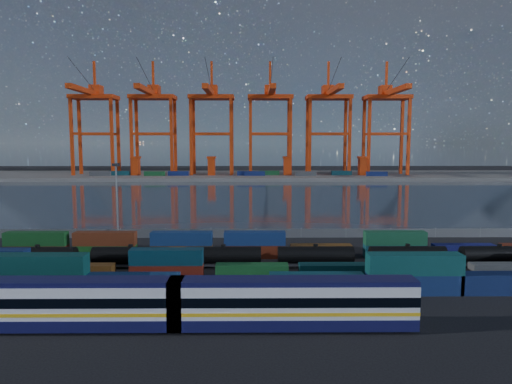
{
  "coord_description": "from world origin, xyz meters",
  "views": [
    {
      "loc": [
        -0.89,
        -71.56,
        20.87
      ],
      "look_at": [
        0.0,
        30.0,
        10.0
      ],
      "focal_mm": 32.0,
      "sensor_mm": 36.0,
      "label": 1
    }
  ],
  "objects": [
    {
      "name": "straddle_carriers",
      "position": [
        -2.5,
        200.0,
        7.82
      ],
      "size": [
        140.0,
        7.0,
        11.1
      ],
      "color": "red",
      "rests_on": "far_quay"
    },
    {
      "name": "ground",
      "position": [
        0.0,
        0.0,
        0.0
      ],
      "size": [
        700.0,
        700.0,
        0.0
      ],
      "primitive_type": "plane",
      "color": "black",
      "rests_on": "ground"
    },
    {
      "name": "container_row_north",
      "position": [
        -4.37,
        10.24,
        1.96
      ],
      "size": [
        140.43,
        2.27,
        4.84
      ],
      "color": "navy",
      "rests_on": "ground"
    },
    {
      "name": "passenger_train",
      "position": [
        -22.39,
        -22.16,
        2.94
      ],
      "size": [
        79.65,
        3.41,
        5.86
      ],
      "color": "silver",
      "rests_on": "ground"
    },
    {
      "name": "far_quay",
      "position": [
        0.0,
        210.0,
        1.0
      ],
      "size": [
        700.0,
        70.0,
        2.0
      ],
      "primitive_type": "cube",
      "color": "#514F4C",
      "rests_on": "ground"
    },
    {
      "name": "container_row_mid",
      "position": [
        4.61,
        -3.18,
        1.76
      ],
      "size": [
        140.46,
        2.26,
        4.82
      ],
      "color": "#424547",
      "rests_on": "ground"
    },
    {
      "name": "gantry_cranes",
      "position": [
        -7.5,
        203.16,
        42.62
      ],
      "size": [
        201.74,
        51.35,
        69.53
      ],
      "color": "red",
      "rests_on": "ground"
    },
    {
      "name": "quay_containers",
      "position": [
        -11.0,
        195.46,
        3.3
      ],
      "size": [
        172.58,
        10.99,
        2.6
      ],
      "color": "navy",
      "rests_on": "far_quay"
    },
    {
      "name": "waterfront_fence",
      "position": [
        -0.0,
        28.0,
        1.0
      ],
      "size": [
        160.12,
        0.12,
        2.2
      ],
      "color": "#595B5E",
      "rests_on": "ground"
    },
    {
      "name": "distant_mountains",
      "position": [
        63.02,
        1600.0,
        220.29
      ],
      "size": [
        2470.0,
        1100.0,
        520.0
      ],
      "color": "#1E2630",
      "rests_on": "ground"
    },
    {
      "name": "yard_light_mast",
      "position": [
        -30.0,
        26.0,
        9.3
      ],
      "size": [
        1.6,
        0.4,
        16.6
      ],
      "color": "slate",
      "rests_on": "ground"
    },
    {
      "name": "container_row_south",
      "position": [
        -12.28,
        -9.97,
        2.23
      ],
      "size": [
        140.55,
        2.66,
        5.67
      ],
      "color": "#3D4042",
      "rests_on": "ground"
    },
    {
      "name": "tanker_string",
      "position": [
        9.77,
        3.32,
        2.02
      ],
      "size": [
        106.13,
        2.82,
        4.04
      ],
      "color": "black",
      "rests_on": "ground"
    },
    {
      "name": "harbor_water",
      "position": [
        0.0,
        105.0,
        0.01
      ],
      "size": [
        700.0,
        700.0,
        0.0
      ],
      "primitive_type": "plane",
      "color": "#323C48",
      "rests_on": "ground"
    }
  ]
}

